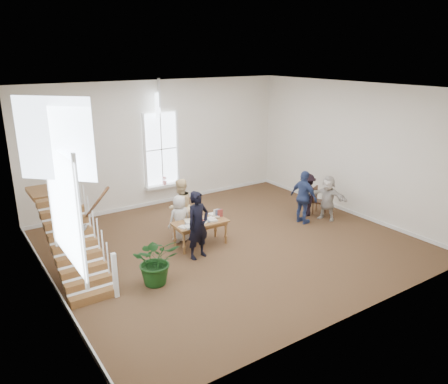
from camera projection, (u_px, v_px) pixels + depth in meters
ground at (231, 244)px, 12.92m from camera, size 10.00×10.00×0.00m
room_shell at (164, 193)px, 16.27m from camera, size 10.49×10.00×10.00m
staircase at (68, 214)px, 10.72m from camera, size 1.10×4.10×2.92m
library_table at (200, 224)px, 12.63m from camera, size 1.60×0.83×0.80m
police_officer at (198, 225)px, 11.79m from camera, size 0.76×0.57×1.90m
elderly_woman at (180, 219)px, 12.91m from camera, size 0.70×0.45×1.42m
person_yellow at (180, 207)px, 13.41m from camera, size 1.00×0.86×1.76m
woman_cluster_a at (304, 197)px, 14.24m from camera, size 0.55×1.08×1.78m
woman_cluster_b at (307, 195)px, 14.95m from camera, size 0.93×1.11×1.49m
woman_cluster_c at (327, 198)px, 14.59m from camera, size 0.98×1.47×1.52m
floor_plant at (156, 260)px, 10.53m from camera, size 1.37×1.28×1.24m
side_chair at (318, 199)px, 15.18m from camera, size 0.56×0.56×0.97m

